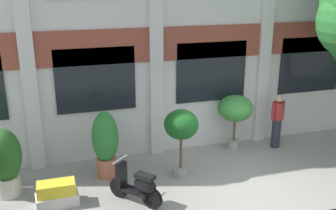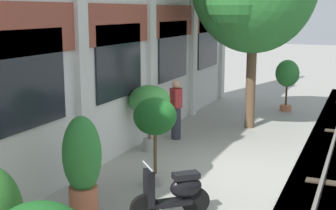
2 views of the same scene
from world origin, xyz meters
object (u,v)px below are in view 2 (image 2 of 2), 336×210
object	(u,v)px
potted_plant_terracotta_small	(149,102)
resident_by_doorway	(176,108)
potted_plant_low_pan	(155,120)
potted_plant_fluted_column	(82,161)
scooter_second_parked	(174,193)
potted_plant_tall_urn	(287,75)

from	to	relation	value
potted_plant_terracotta_small	resident_by_doorway	distance (m)	1.33
potted_plant_low_pan	potted_plant_terracotta_small	world-z (taller)	potted_plant_low_pan
potted_plant_low_pan	potted_plant_fluted_column	world-z (taller)	potted_plant_low_pan
resident_by_doorway	scooter_second_parked	bearing A→B (deg)	-87.43
potted_plant_fluted_column	scooter_second_parked	distance (m)	1.62
potted_plant_low_pan	potted_plant_tall_urn	size ratio (longest dim) A/B	1.00
potted_plant_terracotta_small	scooter_second_parked	xyz separation A→B (m)	(-3.29, -2.01, -0.78)
potted_plant_fluted_column	potted_plant_low_pan	bearing A→B (deg)	-15.89
potted_plant_low_pan	scooter_second_parked	world-z (taller)	potted_plant_low_pan
scooter_second_parked	potted_plant_fluted_column	bearing A→B (deg)	-24.22
scooter_second_parked	potted_plant_low_pan	bearing A→B (deg)	-96.27
potted_plant_terracotta_small	scooter_second_parked	distance (m)	3.94
scooter_second_parked	resident_by_doorway	distance (m)	4.93
potted_plant_tall_urn	scooter_second_parked	size ratio (longest dim) A/B	1.62
potted_plant_terracotta_small	resident_by_doorway	world-z (taller)	potted_plant_terracotta_small
potted_plant_tall_urn	scooter_second_parked	xyz separation A→B (m)	(-9.42, 0.29, -0.80)
potted_plant_fluted_column	potted_plant_tall_urn	world-z (taller)	potted_plant_tall_urn
potted_plant_low_pan	potted_plant_tall_urn	world-z (taller)	potted_plant_tall_urn
potted_plant_terracotta_small	scooter_second_parked	world-z (taller)	potted_plant_terracotta_small
potted_plant_low_pan	potted_plant_fluted_column	size ratio (longest dim) A/B	1.02
potted_plant_terracotta_small	potted_plant_low_pan	bearing A→B (deg)	-151.82
potted_plant_terracotta_small	resident_by_doorway	size ratio (longest dim) A/B	1.02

